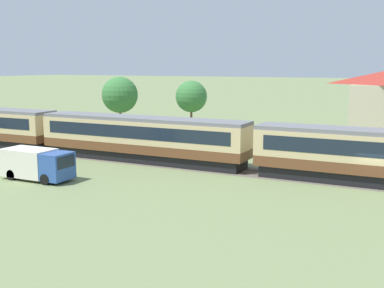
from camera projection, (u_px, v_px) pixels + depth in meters
name	position (u px, v px, depth m)	size (l,w,h in m)	color
ground_plane	(374.00, 188.00, 33.45)	(600.00, 600.00, 0.00)	#707F51
passenger_train	(144.00, 137.00, 42.44)	(103.55, 3.19, 3.95)	brown
railway_track	(94.00, 156.00, 45.25)	(145.40, 3.60, 0.04)	#665B51
delivery_truck_blue	(37.00, 164.00, 35.72)	(5.52, 2.24, 2.27)	#2D519E
yard_tree_1	(120.00, 95.00, 62.87)	(4.74, 4.74, 6.98)	#4C3823
yard_tree_2	(191.00, 97.00, 63.84)	(4.20, 4.20, 6.43)	brown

